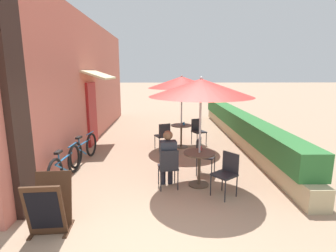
{
  "coord_description": "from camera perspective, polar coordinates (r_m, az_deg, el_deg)",
  "views": [
    {
      "loc": [
        0.04,
        -3.69,
        2.43
      ],
      "look_at": [
        0.15,
        3.24,
        1.0
      ],
      "focal_mm": 28.0,
      "sensor_mm": 36.0,
      "label": 1
    }
  ],
  "objects": [
    {
      "name": "cafe_chair_mid_left",
      "position": [
        8.21,
        -1.04,
        -1.83
      ],
      "size": [
        0.53,
        0.53,
        0.87
      ],
      "rotation": [
        0.0,
        0.0,
        6.71
      ],
      "color": "#232328",
      "rests_on": "ground_plane"
    },
    {
      "name": "bicycle_second",
      "position": [
        7.57,
        -17.81,
        -4.81
      ],
      "size": [
        0.26,
        1.7,
        0.78
      ],
      "rotation": [
        0.0,
        0.0,
        -0.12
      ],
      "color": "black",
      "rests_on": "ground_plane"
    },
    {
      "name": "patio_umbrella_mid",
      "position": [
        8.36,
        3.02,
        9.48
      ],
      "size": [
        2.14,
        2.14,
        2.35
      ],
      "color": "#B7B7BC",
      "rests_on": "ground_plane"
    },
    {
      "name": "seated_patron_near_right",
      "position": [
        5.57,
        -0.06,
        -6.56
      ],
      "size": [
        0.37,
        0.44,
        1.25
      ],
      "rotation": [
        0.0,
        0.0,
        6.43
      ],
      "color": "#23232D",
      "rests_on": "ground_plane"
    },
    {
      "name": "cafe_chair_mid_right",
      "position": [
        8.97,
        6.52,
        -0.75
      ],
      "size": [
        0.53,
        0.53,
        0.87
      ],
      "rotation": [
        0.0,
        0.0,
        9.85
      ],
      "color": "#232328",
      "rests_on": "ground_plane"
    },
    {
      "name": "bicycle_leaning",
      "position": [
        6.42,
        -21.48,
        -7.99
      ],
      "size": [
        0.15,
        1.71,
        0.78
      ],
      "rotation": [
        0.0,
        0.0,
        -0.05
      ],
      "color": "black",
      "rests_on": "ground_plane"
    },
    {
      "name": "cafe_chair_near_left",
      "position": [
        6.39,
        7.63,
        -5.88
      ],
      "size": [
        0.52,
        0.52,
        0.87
      ],
      "rotation": [
        0.0,
        0.0,
        4.33
      ],
      "color": "#232328",
      "rests_on": "ground_plane"
    },
    {
      "name": "patio_table_near",
      "position": [
        5.74,
        6.8,
        -8.01
      ],
      "size": [
        0.68,
        0.68,
        0.74
      ],
      "color": "brown",
      "rests_on": "ground_plane"
    },
    {
      "name": "patio_table_mid",
      "position": [
        8.58,
        2.9,
        -1.34
      ],
      "size": [
        0.68,
        0.68,
        0.74
      ],
      "color": "brown",
      "rests_on": "ground_plane"
    },
    {
      "name": "coffee_cup_near",
      "position": [
        5.81,
        7.05,
        -4.84
      ],
      "size": [
        0.07,
        0.07,
        0.09
      ],
      "color": "#B73D3D",
      "rests_on": "patio_table_near"
    },
    {
      "name": "cafe_facade_wall",
      "position": [
        9.57,
        -16.77,
        9.1
      ],
      "size": [
        0.98,
        11.29,
        4.2
      ],
      "color": "#C66B5B",
      "rests_on": "ground_plane"
    },
    {
      "name": "patio_umbrella_near",
      "position": [
        5.42,
        7.21,
        8.26
      ],
      "size": [
        2.14,
        2.14,
        2.35
      ],
      "color": "#B7B7BC",
      "rests_on": "ground_plane"
    },
    {
      "name": "menu_board",
      "position": [
        4.57,
        -24.39,
        -15.41
      ],
      "size": [
        0.61,
        0.67,
        0.87
      ],
      "rotation": [
        0.0,
        0.0,
        0.08
      ],
      "color": "#422819",
      "rests_on": "ground_plane"
    },
    {
      "name": "cafe_chair_near_right",
      "position": [
        5.53,
        0.13,
        -8.6
      ],
      "size": [
        0.45,
        0.45,
        0.87
      ],
      "rotation": [
        0.0,
        0.0,
        6.43
      ],
      "color": "#232328",
      "rests_on": "ground_plane"
    },
    {
      "name": "planter_hedge",
      "position": [
        9.81,
        15.14,
        0.11
      ],
      "size": [
        0.6,
        10.29,
        1.01
      ],
      "color": "tan",
      "rests_on": "ground_plane"
    },
    {
      "name": "cafe_chair_near_back",
      "position": [
        5.38,
        12.67,
        -9.48
      ],
      "size": [
        0.56,
        0.56,
        0.87
      ],
      "rotation": [
        0.0,
        0.0,
        8.52
      ],
      "color": "#232328",
      "rests_on": "ground_plane"
    },
    {
      "name": "coffee_cup_mid",
      "position": [
        8.52,
        3.44,
        0.51
      ],
      "size": [
        0.07,
        0.07,
        0.09
      ],
      "color": "teal",
      "rests_on": "patio_table_mid"
    },
    {
      "name": "ground_plane",
      "position": [
        4.42,
        -1.36,
        -21.68
      ],
      "size": [
        120.0,
        120.0,
        0.0
      ],
      "primitive_type": "plane",
      "color": "#9E7F66"
    }
  ]
}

